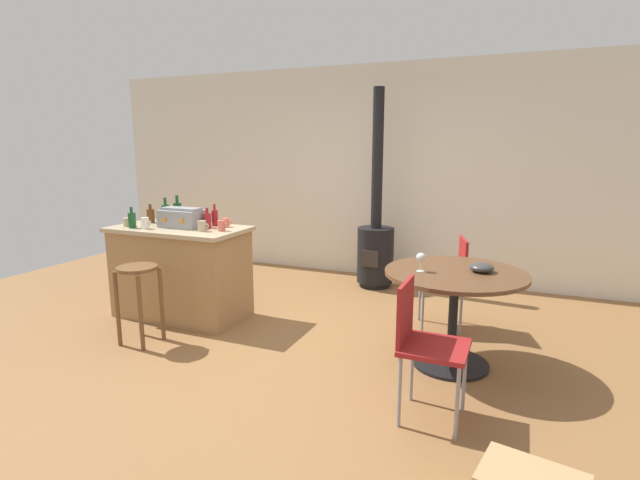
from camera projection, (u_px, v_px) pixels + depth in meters
ground_plane at (289, 348)px, 4.07m from camera, size 8.80×8.80×0.00m
back_wall at (378, 173)px, 6.17m from camera, size 8.00×0.10×2.70m
kitchen_island at (181, 272)px, 4.79m from camera, size 1.33×0.71×0.91m
wooden_stool at (138, 287)px, 4.10m from camera, size 0.34×0.34×0.69m
dining_table at (454, 294)px, 3.66m from camera, size 1.06×1.06×0.76m
folding_chair_near at (424, 339)px, 2.95m from camera, size 0.40×0.40×0.88m
folding_chair_far at (449, 276)px, 4.44m from camera, size 0.49×0.49×0.86m
wood_stove at (376, 241)px, 5.78m from camera, size 0.44×0.45×2.35m
toolbox at (182, 218)px, 4.68m from camera, size 0.41×0.26×0.19m
bottle_0 at (178, 212)px, 4.94m from camera, size 0.08×0.08×0.29m
bottle_1 at (166, 214)px, 4.89m from camera, size 0.08×0.08×0.27m
bottle_2 at (151, 215)px, 4.96m from camera, size 0.08×0.08×0.19m
bottle_3 at (215, 217)px, 4.75m from camera, size 0.06×0.06×0.22m
bottle_4 at (207, 220)px, 4.64m from camera, size 0.07×0.07×0.20m
bottle_5 at (132, 220)px, 4.64m from camera, size 0.07×0.07×0.21m
cup_0 at (202, 226)px, 4.46m from camera, size 0.11×0.08×0.10m
cup_1 at (145, 223)px, 4.59m from camera, size 0.11×0.07×0.11m
cup_2 at (225, 223)px, 4.71m from camera, size 0.11×0.08×0.09m
cup_3 at (128, 222)px, 4.75m from camera, size 0.13×0.09×0.08m
cup_4 at (222, 226)px, 4.48m from camera, size 0.11×0.07×0.10m
wine_glass at (421, 258)px, 3.61m from camera, size 0.07×0.07×0.14m
serving_bowl at (482, 267)px, 3.60m from camera, size 0.18×0.18×0.07m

